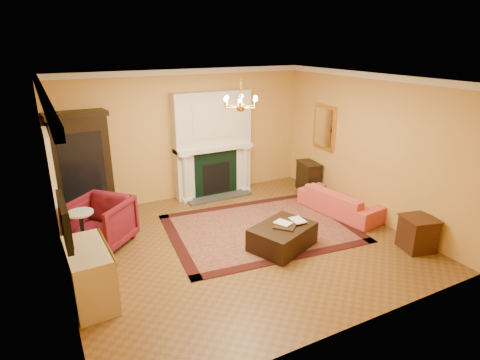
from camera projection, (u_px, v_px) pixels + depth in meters
floor at (241, 243)px, 7.54m from camera, size 6.00×5.50×0.02m
ceiling at (241, 79)px, 6.53m from camera, size 6.00×5.50×0.02m
wall_back at (186, 135)px, 9.34m from camera, size 6.00×0.02×3.00m
wall_front at (349, 229)px, 4.73m from camera, size 6.00×0.02×3.00m
wall_left at (54, 196)px, 5.72m from camera, size 0.02×5.50×3.00m
wall_right at (368, 147)px, 8.35m from camera, size 0.02×5.50×3.00m
fireplace at (213, 147)px, 9.55m from camera, size 1.90×0.70×2.50m
crown_molding at (217, 78)px, 7.36m from camera, size 6.00×5.50×0.12m
doorway at (55, 188)px, 7.32m from camera, size 0.08×1.05×2.10m
tv_panel at (65, 221)px, 5.30m from camera, size 0.09×0.95×0.58m
gilt_mirror at (324, 127)px, 9.45m from camera, size 0.06×0.76×1.05m
chandelier at (241, 103)px, 6.67m from camera, size 0.63×0.55×0.53m
oriental_rug at (261, 228)px, 8.10m from camera, size 3.88×3.08×0.01m
china_cabinet at (82, 170)px, 8.22m from camera, size 1.14×0.62×2.18m
wingback_armchair at (101, 220)px, 7.30m from camera, size 1.32×1.33×1.00m
pedestal_table at (82, 229)px, 7.03m from camera, size 0.45×0.45×0.80m
commode at (90, 275)px, 5.75m from camera, size 0.59×1.17×0.85m
coral_sofa at (340, 198)px, 8.69m from camera, size 0.84×1.96×0.74m
end_table at (417, 234)px, 7.22m from camera, size 0.62×0.62×0.59m
console_table at (308, 177)px, 10.01m from camera, size 0.46×0.69×0.71m
leather_ottoman at (282, 237)px, 7.29m from camera, size 1.35×1.18×0.42m
ottoman_tray at (286, 224)px, 7.25m from camera, size 0.60×0.60×0.03m
book_a at (280, 218)px, 7.11m from camera, size 0.21×0.12×0.30m
book_b at (293, 214)px, 7.27m from camera, size 0.22×0.04×0.30m
topiary_left at (184, 139)px, 9.11m from camera, size 0.16×0.16×0.43m
topiary_right at (243, 132)px, 9.76m from camera, size 0.17×0.17×0.45m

